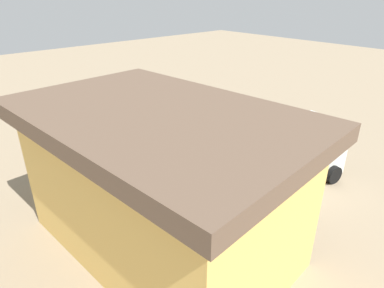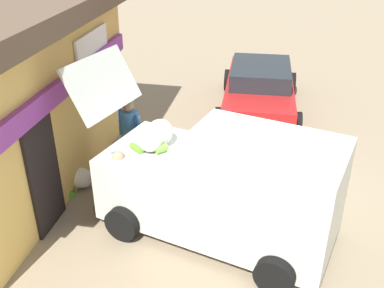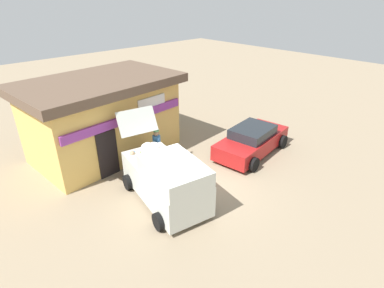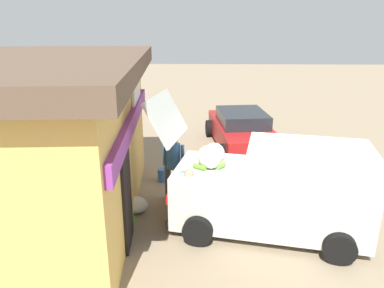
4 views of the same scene
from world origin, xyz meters
The scene contains 8 objects.
ground_plane centered at (0.00, 0.00, 0.00)m, with size 60.00×60.00×0.00m, color gray.
storefront_bar centered at (-1.17, 5.04, 1.84)m, with size 7.12×4.85×3.58m.
delivery_van centered at (-1.50, 0.11, 0.96)m, with size 2.70×4.68×2.82m.
parked_sedan centered at (3.83, 0.24, 0.63)m, with size 4.41×2.52×1.31m.
vendor_standing centered at (-0.21, 2.32, 1.01)m, with size 0.44×0.54×1.75m.
customer_bending centered at (-1.53, 2.06, 0.86)m, with size 0.67×0.66×1.44m.
unloaded_banana_pile centered at (-0.94, 3.20, 0.18)m, with size 0.74×0.64×0.39m.
paint_bucket centered at (0.89, 2.74, 0.18)m, with size 0.26×0.26×0.37m, color blue.
Camera 1 is at (-6.63, 8.96, 5.92)m, focal length 31.24 mm.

